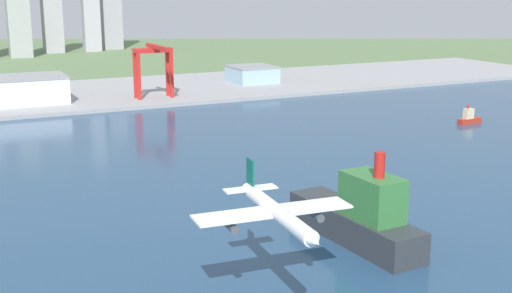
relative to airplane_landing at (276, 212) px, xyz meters
The scene contains 9 objects.
ground_plane 157.69m from the airplane_landing, 83.87° to the left, with size 2400.00×2400.00×0.00m, color #5E784D.
water_bay 99.42m from the airplane_landing, 80.06° to the left, with size 840.00×360.00×0.15m, color navy.
industrial_pier 346.03m from the airplane_landing, 87.24° to the left, with size 840.00×140.00×2.50m, color #97989B.
airplane_landing is the anchor object (origin of this frame).
container_barge 53.71m from the airplane_landing, 32.84° to the left, with size 15.85×52.70×29.90m.
tugboat_small 253.68m from the airplane_landing, 36.47° to the left, with size 16.35×5.58×10.92m.
port_crane_red 307.50m from the airplane_landing, 77.43° to the left, with size 25.08×43.35×36.09m.
warehouse_main 320.66m from the airplane_landing, 92.72° to the left, with size 54.11×38.39×17.36m.
warehouse_annex 376.49m from the airplane_landing, 64.94° to the left, with size 32.96×34.34×12.99m.
Camera 1 is at (-84.96, 16.96, 75.12)m, focal length 46.78 mm.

